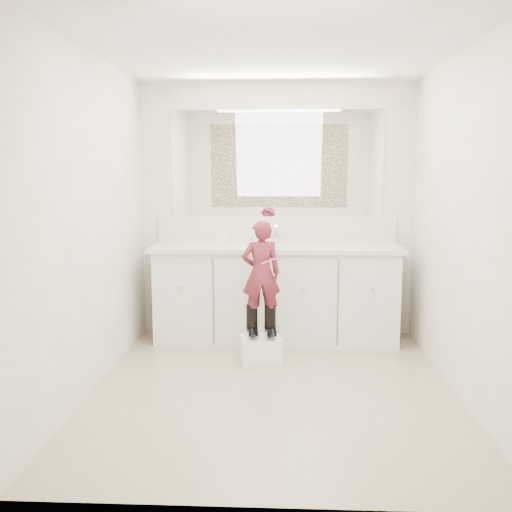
{
  "coord_description": "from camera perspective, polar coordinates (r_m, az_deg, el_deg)",
  "views": [
    {
      "loc": [
        0.06,
        -3.97,
        1.55
      ],
      "look_at": [
        -0.16,
        0.64,
        0.88
      ],
      "focal_mm": 40.0,
      "sensor_mm": 36.0,
      "label": 1
    }
  ],
  "objects": [
    {
      "name": "soap_bottle",
      "position": [
        5.22,
        -3.52,
        2.07
      ],
      "size": [
        0.1,
        0.1,
        0.2
      ],
      "primitive_type": "imported",
      "rotation": [
        0.0,
        0.0,
        -0.08
      ],
      "color": "white",
      "rests_on": "countertop"
    },
    {
      "name": "wall_left",
      "position": [
        4.21,
        -16.18,
        3.16
      ],
      "size": [
        0.0,
        3.0,
        3.0
      ],
      "primitive_type": "plane",
      "rotation": [
        1.57,
        0.0,
        1.57
      ],
      "color": "beige",
      "rests_on": "floor"
    },
    {
      "name": "boot_left",
      "position": [
        4.73,
        -0.41,
        -6.48
      ],
      "size": [
        0.13,
        0.2,
        0.27
      ],
      "primitive_type": null,
      "rotation": [
        0.0,
        0.0,
        0.16
      ],
      "color": "black",
      "rests_on": "step_stool"
    },
    {
      "name": "step_stool",
      "position": [
        4.78,
        0.49,
        -9.35
      ],
      "size": [
        0.37,
        0.32,
        0.21
      ],
      "primitive_type": "cube",
      "rotation": [
        0.0,
        0.0,
        0.16
      ],
      "color": "white",
      "rests_on": "floor"
    },
    {
      "name": "mirror",
      "position": [
        5.46,
        2.09,
        9.21
      ],
      "size": [
        2.0,
        0.02,
        1.0
      ],
      "primitive_type": "cube",
      "color": "white",
      "rests_on": "wall_back"
    },
    {
      "name": "floor",
      "position": [
        4.26,
        1.75,
        -13.07
      ],
      "size": [
        3.0,
        3.0,
        0.0
      ],
      "primitive_type": "plane",
      "color": "#877758",
      "rests_on": "ground"
    },
    {
      "name": "vanity_cabinet",
      "position": [
        5.32,
        1.99,
        -3.96
      ],
      "size": [
        2.2,
        0.55,
        0.85
      ],
      "primitive_type": "cube",
      "color": "silver",
      "rests_on": "floor"
    },
    {
      "name": "ceiling",
      "position": [
        4.06,
        1.91,
        20.33
      ],
      "size": [
        3.0,
        3.0,
        0.0
      ],
      "primitive_type": "plane",
      "rotation": [
        3.14,
        0.0,
        0.0
      ],
      "color": "white",
      "rests_on": "wall_back"
    },
    {
      "name": "cup",
      "position": [
        5.26,
        6.45,
        1.46
      ],
      "size": [
        0.12,
        0.12,
        0.08
      ],
      "primitive_type": "imported",
      "rotation": [
        0.0,
        0.0,
        0.42
      ],
      "color": "beige",
      "rests_on": "countertop"
    },
    {
      "name": "toddler",
      "position": [
        4.64,
        0.51,
        -1.74
      ],
      "size": [
        0.35,
        0.26,
        0.87
      ],
      "primitive_type": "imported",
      "rotation": [
        0.0,
        0.0,
        3.3
      ],
      "color": "#9B2F4B",
      "rests_on": "step_stool"
    },
    {
      "name": "toothbrush",
      "position": [
        4.54,
        1.36,
        -0.49
      ],
      "size": [
        0.14,
        0.03,
        0.06
      ],
      "primitive_type": "cylinder",
      "rotation": [
        0.0,
        1.22,
        0.16
      ],
      "color": "#DB559D",
      "rests_on": "toddler"
    },
    {
      "name": "boot_right",
      "position": [
        4.73,
        1.42,
        -6.5
      ],
      "size": [
        0.13,
        0.2,
        0.27
      ],
      "primitive_type": null,
      "rotation": [
        0.0,
        0.0,
        0.16
      ],
      "color": "black",
      "rests_on": "step_stool"
    },
    {
      "name": "backsplash",
      "position": [
        5.48,
        2.05,
        2.66
      ],
      "size": [
        2.28,
        0.03,
        0.25
      ],
      "primitive_type": "cube",
      "color": "beige",
      "rests_on": "countertop"
    },
    {
      "name": "faucet",
      "position": [
        5.38,
        2.03,
        1.75
      ],
      "size": [
        0.08,
        0.08,
        0.1
      ],
      "primitive_type": "cylinder",
      "color": "silver",
      "rests_on": "countertop"
    },
    {
      "name": "wall_front",
      "position": [
        2.5,
        1.3,
        0.16
      ],
      "size": [
        2.6,
        0.0,
        2.6
      ],
      "primitive_type": "plane",
      "rotation": [
        -1.57,
        0.0,
        0.0
      ],
      "color": "beige",
      "rests_on": "floor"
    },
    {
      "name": "countertop",
      "position": [
        5.22,
        2.01,
        0.78
      ],
      "size": [
        2.28,
        0.58,
        0.04
      ],
      "primitive_type": "cube",
      "color": "beige",
      "rests_on": "vanity_cabinet"
    },
    {
      "name": "wall_back",
      "position": [
        5.48,
        2.06,
        4.6
      ],
      "size": [
        2.6,
        0.0,
        2.6
      ],
      "primitive_type": "plane",
      "rotation": [
        1.57,
        0.0,
        0.0
      ],
      "color": "beige",
      "rests_on": "floor"
    },
    {
      "name": "wall_right",
      "position": [
        4.17,
        19.99,
        2.94
      ],
      "size": [
        0.0,
        3.0,
        3.0
      ],
      "primitive_type": "plane",
      "rotation": [
        1.57,
        0.0,
        -1.57
      ],
      "color": "beige",
      "rests_on": "floor"
    },
    {
      "name": "dot_panel",
      "position": [
        2.48,
        1.34,
        10.53
      ],
      "size": [
        2.0,
        0.01,
        1.2
      ],
      "primitive_type": "cube",
      "color": "#472819",
      "rests_on": "wall_front"
    }
  ]
}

